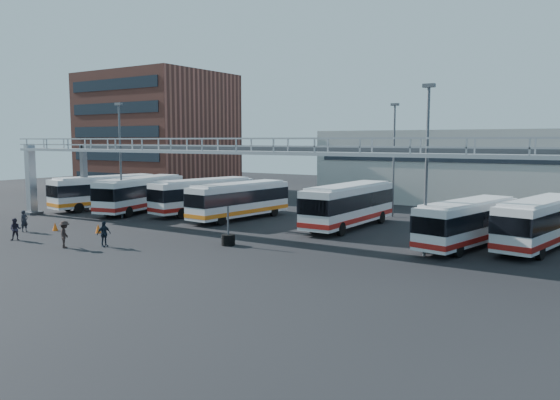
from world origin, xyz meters
The scene contains 21 objects.
ground centered at (0.00, 0.00, 0.00)m, with size 140.00×140.00×0.00m, color black.
gantry centered at (0.00, 5.87, 5.51)m, with size 51.40×5.15×7.10m.
apartment_building centered at (-34.00, 30.00, 8.00)m, with size 18.00×15.00×16.00m, color brown.
warehouse centered at (12.00, 38.00, 4.00)m, with size 42.00×14.00×8.00m, color #9E9E99.
light_pole_left centered at (-16.00, 8.00, 5.73)m, with size 0.70×0.35×10.21m.
light_pole_mid centered at (12.00, 7.00, 5.73)m, with size 0.70×0.35×10.21m.
light_pole_back centered at (4.00, 22.00, 5.73)m, with size 0.70×0.35×10.21m.
bus_0 centered at (-22.48, 11.49, 1.85)m, with size 4.41×11.31×3.35m.
bus_1 centered at (-17.56, 11.67, 1.88)m, with size 4.84×11.47×3.40m.
bus_2 centered at (-11.67, 14.05, 1.83)m, with size 4.18×11.14×3.30m.
bus_3 centered at (-6.56, 12.98, 1.80)m, with size 3.48×10.87×3.25m.
bus_5 centered at (3.50, 14.08, 1.92)m, with size 2.70×11.45×3.48m.
bus_7 centered at (13.46, 11.08, 1.70)m, with size 4.31×10.41×3.08m.
bus_8 centered at (17.50, 13.21, 1.79)m, with size 4.26×10.92×3.24m.
pedestrian_a centered at (-16.30, -1.14, 0.83)m, with size 0.60×0.40×1.66m, color black.
pedestrian_b centered at (-13.46, -3.54, 0.77)m, with size 0.75×0.59×1.55m, color #2C2432.
pedestrian_c centered at (-8.27, -3.30, 0.88)m, with size 1.14×0.66×1.77m, color #2E221F.
pedestrian_d centered at (-6.46, -1.66, 0.85)m, with size 0.99×0.41×1.70m, color #19212D.
cone_left centered at (-14.82, 0.45, 0.32)m, with size 0.41×0.41×0.65m, color #F65D0D.
cone_right centered at (-11.16, 1.57, 0.34)m, with size 0.43×0.43×0.69m, color #F65D0D.
tire_stack centered at (0.02, 3.19, 0.44)m, with size 0.91×0.91×2.61m.
Camera 1 is at (22.48, -24.67, 6.94)m, focal length 35.00 mm.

